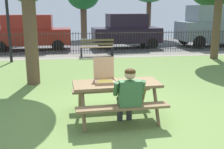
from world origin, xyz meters
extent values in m
cube|color=olive|center=(0.00, 2.24, -0.01)|extent=(28.00, 12.48, 0.02)
cube|color=gray|center=(0.00, 7.78, 0.00)|extent=(28.00, 1.40, 0.01)
cube|color=#515154|center=(0.00, 11.73, -0.01)|extent=(28.00, 6.50, 0.01)
cube|color=brown|center=(-0.19, -0.13, 0.74)|extent=(1.83, 0.83, 0.06)
cube|color=brown|center=(-0.17, -0.73, 0.44)|extent=(1.81, 0.35, 0.05)
cube|color=brown|center=(-0.22, 0.47, 0.44)|extent=(1.81, 0.35, 0.05)
cylinder|color=brown|center=(-0.91, -0.57, 0.35)|extent=(0.09, 0.44, 0.74)
cylinder|color=brown|center=(-0.95, 0.26, 0.35)|extent=(0.09, 0.44, 0.74)
cylinder|color=brown|center=(0.56, -0.51, 0.35)|extent=(0.09, 0.44, 0.74)
cylinder|color=brown|center=(0.53, 0.32, 0.35)|extent=(0.09, 0.44, 0.74)
cube|color=tan|center=(-0.43, -0.09, 0.78)|extent=(0.44, 0.44, 0.01)
cube|color=silver|center=(-0.43, -0.09, 0.78)|extent=(0.41, 0.41, 0.00)
cube|color=tan|center=(-0.43, -0.30, 0.80)|extent=(0.44, 0.01, 0.04)
cube|color=tan|center=(-0.43, 0.13, 0.80)|extent=(0.44, 0.01, 0.04)
cube|color=tan|center=(-0.64, -0.09, 0.80)|extent=(0.01, 0.44, 0.04)
cube|color=tan|center=(-0.21, -0.09, 0.80)|extent=(0.01, 0.44, 0.04)
cube|color=tan|center=(-0.43, 0.14, 1.04)|extent=(0.44, 0.09, 0.44)
cylinder|color=tan|center=(-0.43, -0.09, 0.79)|extent=(0.37, 0.37, 0.01)
cylinder|color=#F2CF50|center=(-0.43, -0.09, 0.80)|extent=(0.34, 0.34, 0.00)
pyramid|color=#E4C34B|center=(-0.03, -0.04, 0.78)|extent=(0.24, 0.19, 0.01)
cube|color=tan|center=(0.08, -0.02, 0.78)|extent=(0.06, 0.17, 0.02)
cylinder|color=#373737|center=(-0.15, -0.31, 0.22)|extent=(0.12, 0.12, 0.44)
cylinder|color=#373737|center=(-0.14, -0.52, 0.47)|extent=(0.17, 0.43, 0.15)
cylinder|color=#373737|center=(0.05, -0.30, 0.22)|extent=(0.12, 0.12, 0.44)
cylinder|color=#373737|center=(0.06, -0.51, 0.47)|extent=(0.17, 0.43, 0.15)
cube|color=#386638|center=(-0.03, -0.72, 0.70)|extent=(0.43, 0.24, 0.52)
cylinder|color=#386638|center=(-0.30, -0.68, 0.80)|extent=(0.10, 0.21, 0.31)
cylinder|color=#386638|center=(0.22, -0.66, 0.80)|extent=(0.10, 0.21, 0.31)
sphere|color=tan|center=(-0.04, -0.70, 1.08)|extent=(0.21, 0.21, 0.21)
ellipsoid|color=#39260E|center=(-0.04, -0.71, 1.13)|extent=(0.21, 0.20, 0.12)
cylinder|color=#2D2823|center=(0.00, 8.48, 1.04)|extent=(22.82, 0.03, 0.03)
cylinder|color=#2D2823|center=(0.00, 8.48, 0.17)|extent=(22.82, 0.03, 0.03)
cylinder|color=#2D2823|center=(-4.48, 8.48, 0.56)|extent=(0.02, 0.02, 1.13)
cylinder|color=#2D2823|center=(-4.34, 8.48, 0.56)|extent=(0.02, 0.02, 1.13)
cylinder|color=#2D2823|center=(-4.20, 8.48, 0.56)|extent=(0.02, 0.02, 1.13)
cylinder|color=#2D2823|center=(-4.06, 8.48, 0.56)|extent=(0.02, 0.02, 1.13)
cylinder|color=#2D2823|center=(-3.92, 8.48, 0.56)|extent=(0.02, 0.02, 1.13)
cylinder|color=#2D2823|center=(-3.78, 8.48, 0.56)|extent=(0.02, 0.02, 1.13)
cylinder|color=#2D2823|center=(-3.64, 8.48, 0.56)|extent=(0.02, 0.02, 1.13)
cylinder|color=#2D2823|center=(-3.50, 8.48, 0.56)|extent=(0.02, 0.02, 1.13)
cylinder|color=#2D2823|center=(-3.36, 8.48, 0.56)|extent=(0.02, 0.02, 1.13)
cylinder|color=#2D2823|center=(-3.22, 8.48, 0.56)|extent=(0.02, 0.02, 1.13)
cylinder|color=#2D2823|center=(-3.08, 8.48, 0.56)|extent=(0.02, 0.02, 1.13)
cylinder|color=#2D2823|center=(-2.94, 8.48, 0.56)|extent=(0.02, 0.02, 1.13)
cylinder|color=#2D2823|center=(-2.80, 8.48, 0.56)|extent=(0.02, 0.02, 1.13)
cylinder|color=#2D2823|center=(-2.66, 8.48, 0.56)|extent=(0.02, 0.02, 1.13)
cylinder|color=#2D2823|center=(-2.52, 8.48, 0.56)|extent=(0.02, 0.02, 1.13)
cylinder|color=#2D2823|center=(-2.38, 8.48, 0.56)|extent=(0.02, 0.02, 1.13)
cylinder|color=#2D2823|center=(-2.24, 8.48, 0.56)|extent=(0.02, 0.02, 1.13)
cylinder|color=#2D2823|center=(-2.10, 8.48, 0.56)|extent=(0.02, 0.02, 1.13)
cylinder|color=#2D2823|center=(-1.96, 8.48, 0.56)|extent=(0.02, 0.02, 1.13)
cylinder|color=#2D2823|center=(-1.82, 8.48, 0.56)|extent=(0.02, 0.02, 1.13)
cylinder|color=#2D2823|center=(-1.68, 8.48, 0.56)|extent=(0.02, 0.02, 1.13)
cylinder|color=#2D2823|center=(-1.54, 8.48, 0.56)|extent=(0.02, 0.02, 1.13)
cylinder|color=#2D2823|center=(-1.40, 8.48, 0.56)|extent=(0.02, 0.02, 1.13)
cylinder|color=#2D2823|center=(-1.26, 8.48, 0.56)|extent=(0.02, 0.02, 1.13)
cylinder|color=#2D2823|center=(-1.12, 8.48, 0.56)|extent=(0.02, 0.02, 1.13)
cylinder|color=#2D2823|center=(-0.98, 8.48, 0.56)|extent=(0.02, 0.02, 1.13)
cylinder|color=#2D2823|center=(-0.84, 8.48, 0.56)|extent=(0.02, 0.02, 1.13)
cylinder|color=#2D2823|center=(-0.70, 8.48, 0.56)|extent=(0.02, 0.02, 1.13)
cylinder|color=#2D2823|center=(-0.56, 8.48, 0.56)|extent=(0.02, 0.02, 1.13)
cylinder|color=#2D2823|center=(-0.42, 8.48, 0.56)|extent=(0.02, 0.02, 1.13)
cylinder|color=#2D2823|center=(-0.28, 8.48, 0.56)|extent=(0.02, 0.02, 1.13)
cylinder|color=#2D2823|center=(-0.14, 8.48, 0.56)|extent=(0.02, 0.02, 1.13)
cylinder|color=#2D2823|center=(0.00, 8.48, 0.56)|extent=(0.02, 0.02, 1.13)
cylinder|color=#2D2823|center=(0.14, 8.48, 0.56)|extent=(0.02, 0.02, 1.13)
cylinder|color=#2D2823|center=(0.28, 8.48, 0.56)|extent=(0.02, 0.02, 1.13)
cylinder|color=#2D2823|center=(0.42, 8.48, 0.56)|extent=(0.02, 0.02, 1.13)
cylinder|color=#2D2823|center=(0.56, 8.48, 0.56)|extent=(0.02, 0.02, 1.13)
cylinder|color=#2D2823|center=(0.70, 8.48, 0.56)|extent=(0.02, 0.02, 1.13)
cylinder|color=#2D2823|center=(0.84, 8.48, 0.56)|extent=(0.02, 0.02, 1.13)
cylinder|color=#2D2823|center=(0.98, 8.48, 0.56)|extent=(0.02, 0.02, 1.13)
cylinder|color=#2D2823|center=(1.12, 8.48, 0.56)|extent=(0.02, 0.02, 1.13)
cylinder|color=#2D2823|center=(1.26, 8.48, 0.56)|extent=(0.02, 0.02, 1.13)
cylinder|color=#2D2823|center=(1.40, 8.48, 0.56)|extent=(0.02, 0.02, 1.13)
cylinder|color=#2D2823|center=(1.54, 8.48, 0.56)|extent=(0.02, 0.02, 1.13)
cylinder|color=#2D2823|center=(1.68, 8.48, 0.56)|extent=(0.02, 0.02, 1.13)
cylinder|color=#2D2823|center=(1.82, 8.48, 0.56)|extent=(0.02, 0.02, 1.13)
cylinder|color=#2D2823|center=(1.96, 8.48, 0.56)|extent=(0.02, 0.02, 1.13)
cylinder|color=#2D2823|center=(2.10, 8.48, 0.56)|extent=(0.02, 0.02, 1.13)
cylinder|color=#2D2823|center=(2.24, 8.48, 0.56)|extent=(0.02, 0.02, 1.13)
cylinder|color=#2D2823|center=(2.38, 8.48, 0.56)|extent=(0.02, 0.02, 1.13)
cylinder|color=#2D2823|center=(2.52, 8.48, 0.56)|extent=(0.02, 0.02, 1.13)
cylinder|color=#2D2823|center=(2.66, 8.48, 0.56)|extent=(0.02, 0.02, 1.13)
cylinder|color=#2D2823|center=(2.80, 8.48, 0.56)|extent=(0.02, 0.02, 1.13)
cylinder|color=#2D2823|center=(2.94, 8.48, 0.56)|extent=(0.02, 0.02, 1.13)
cylinder|color=#2D2823|center=(3.08, 8.48, 0.56)|extent=(0.02, 0.02, 1.13)
cylinder|color=#2D2823|center=(3.22, 8.48, 0.56)|extent=(0.02, 0.02, 1.13)
cylinder|color=#2D2823|center=(3.36, 8.48, 0.56)|extent=(0.02, 0.02, 1.13)
cylinder|color=#2D2823|center=(3.50, 8.48, 0.56)|extent=(0.02, 0.02, 1.13)
cylinder|color=#2D2823|center=(3.64, 8.48, 0.56)|extent=(0.02, 0.02, 1.13)
cylinder|color=#2D2823|center=(3.78, 8.48, 0.56)|extent=(0.02, 0.02, 1.13)
cylinder|color=#2D2823|center=(3.92, 8.48, 0.56)|extent=(0.02, 0.02, 1.13)
cylinder|color=#2D2823|center=(4.06, 8.48, 0.56)|extent=(0.02, 0.02, 1.13)
cylinder|color=#2D2823|center=(4.20, 8.48, 0.56)|extent=(0.02, 0.02, 1.13)
cylinder|color=#2D2823|center=(4.34, 8.48, 0.56)|extent=(0.02, 0.02, 1.13)
cylinder|color=#2D2823|center=(4.48, 8.48, 0.56)|extent=(0.02, 0.02, 1.13)
cylinder|color=#2D2823|center=(4.62, 8.48, 0.56)|extent=(0.02, 0.02, 1.13)
cylinder|color=#2D2823|center=(4.76, 8.48, 0.56)|extent=(0.02, 0.02, 1.13)
cylinder|color=#2D2823|center=(4.90, 8.48, 0.56)|extent=(0.02, 0.02, 1.13)
cylinder|color=#2D2823|center=(5.04, 8.48, 0.56)|extent=(0.02, 0.02, 1.13)
cylinder|color=#2D2823|center=(5.18, 8.48, 0.56)|extent=(0.02, 0.02, 1.13)
cylinder|color=#2D2823|center=(5.32, 8.48, 0.56)|extent=(0.02, 0.02, 1.13)
cylinder|color=#2D2823|center=(5.46, 8.48, 0.56)|extent=(0.02, 0.02, 1.13)
cylinder|color=#2D2823|center=(5.60, 8.48, 0.56)|extent=(0.02, 0.02, 1.13)
cylinder|color=#2D2823|center=(5.74, 8.48, 0.56)|extent=(0.02, 0.02, 1.13)
cylinder|color=#2D2823|center=(5.88, 8.48, 0.56)|extent=(0.02, 0.02, 1.13)
cylinder|color=#2D2823|center=(6.02, 8.48, 0.56)|extent=(0.02, 0.02, 1.13)
cylinder|color=#2D2823|center=(6.16, 8.48, 0.56)|extent=(0.02, 0.02, 1.13)
cylinder|color=#2D2823|center=(6.30, 8.48, 0.56)|extent=(0.02, 0.02, 1.13)
cylinder|color=#2D2823|center=(6.44, 8.48, 0.56)|extent=(0.02, 0.02, 1.13)
cylinder|color=#2D2823|center=(6.58, 8.48, 0.56)|extent=(0.02, 0.02, 1.13)
cylinder|color=#2D2823|center=(6.72, 8.48, 0.56)|extent=(0.02, 0.02, 1.13)
cylinder|color=#2D2823|center=(6.86, 8.48, 0.56)|extent=(0.02, 0.02, 1.13)
cylinder|color=#2D2823|center=(7.00, 8.48, 0.56)|extent=(0.02, 0.02, 1.13)
cylinder|color=#2D2823|center=(7.14, 8.48, 0.56)|extent=(0.02, 0.02, 1.13)
cube|color=brown|center=(0.14, 7.85, 0.44)|extent=(1.60, 0.19, 0.04)
cube|color=brown|center=(0.14, 7.71, 0.44)|extent=(1.60, 0.19, 0.04)
cube|color=brown|center=(0.15, 7.57, 0.44)|extent=(1.60, 0.19, 0.04)
cube|color=brown|center=(0.16, 7.51, 0.62)|extent=(1.60, 0.15, 0.11)
cube|color=brown|center=(0.16, 7.51, 0.80)|extent=(1.60, 0.15, 0.11)
cube|color=black|center=(0.91, 7.71, 0.22)|extent=(0.07, 0.44, 0.44)
cube|color=black|center=(-0.61, 7.62, 0.22)|extent=(0.07, 0.44, 0.44)
cylinder|color=black|center=(-3.68, 6.74, 1.78)|extent=(0.12, 0.12, 3.55)
cylinder|color=brown|center=(5.49, 6.25, 1.52)|extent=(0.35, 0.35, 3.04)
cylinder|color=brown|center=(-2.28, 2.95, 1.47)|extent=(0.40, 0.40, 2.94)
cube|color=maroon|center=(-3.28, 10.32, 0.76)|extent=(4.40, 1.81, 0.84)
cube|color=maroon|center=(-3.38, 10.32, 1.56)|extent=(2.60, 1.59, 0.76)
cube|color=#262D38|center=(-2.43, 10.32, 1.56)|extent=(0.04, 1.53, 0.65)
cylinder|color=black|center=(-1.78, 9.42, 0.32)|extent=(0.64, 0.11, 0.64)
cylinder|color=black|center=(-1.78, 11.22, 0.32)|extent=(0.64, 0.11, 0.64)
cylinder|color=black|center=(-4.78, 9.43, 0.32)|extent=(0.64, 0.11, 0.64)
cylinder|color=black|center=(-4.77, 11.23, 0.32)|extent=(0.64, 0.11, 0.64)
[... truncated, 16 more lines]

